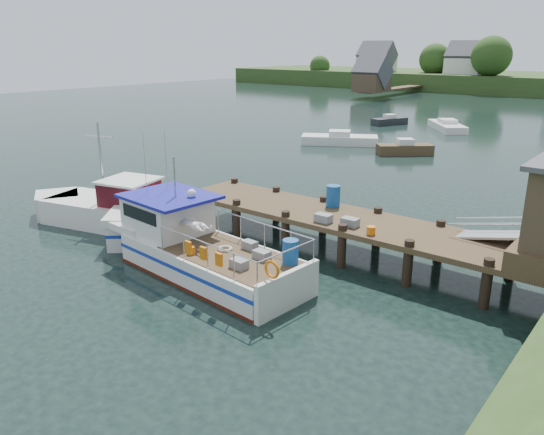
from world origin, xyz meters
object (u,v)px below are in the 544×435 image
Objects in this scene: moored_a at (339,139)px; moored_d at (447,126)px; moored_rowboat at (405,149)px; lobster_boat at (190,245)px; moored_e at (389,121)px; work_boat at (114,209)px; dock at (490,224)px.

moored_d is at bearing 62.95° from moored_a.
lobster_boat is at bearing -94.42° from moored_rowboat.
lobster_boat is 2.48× the size of moored_e.
work_boat is at bearing -109.28° from moored_rowboat.
lobster_boat is at bearing -90.23° from moored_d.
moored_a is 1.58× the size of moored_e.
dock reaches higher than moored_rowboat.
moored_a reaches higher than moored_e.
dock is at bearing 32.85° from lobster_boat.
moored_d is (-5.12, 37.34, -0.47)m from lobster_boat.
dock is 35.52m from moored_d.
moored_a is (-8.99, 24.55, -0.44)m from lobster_boat.
moored_a is at bearing -67.19° from moored_e.
moored_e is (-7.89, 13.26, -0.04)m from moored_rowboat.
moored_e is at bearing 88.68° from moored_a.
lobster_boat reaches higher than moored_rowboat.
moored_d is at bearing 73.86° from work_boat.
moored_d is at bearing 102.43° from lobster_boat.
dock is 22.69m from moored_rowboat.
lobster_boat is at bearing -151.77° from dock.
dock is at bearing -75.10° from moored_d.
moored_rowboat is 5.93m from moored_a.
lobster_boat is 2.53× the size of moored_rowboat.
lobster_boat is at bearing -59.67° from moored_e.
lobster_boat is at bearing -25.52° from work_boat.
work_boat is 36.39m from moored_e.
moored_rowboat is at bearing -45.35° from moored_e.
lobster_boat is 1.14× the size of work_boat.
moored_a is at bearing 82.46° from work_boat.
moored_d is at bearing 14.94° from moored_e.
lobster_boat reaches higher than dock.
lobster_boat reaches higher than moored_e.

